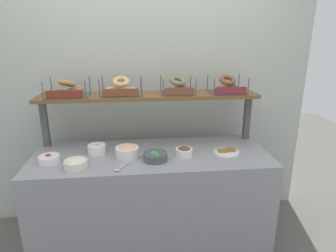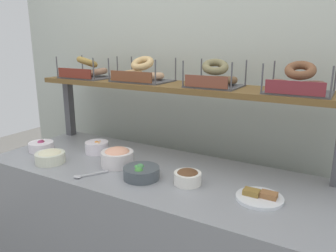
{
  "view_description": "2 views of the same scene",
  "coord_description": "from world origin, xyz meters",
  "views": [
    {
      "loc": [
        -0.1,
        -2.13,
        1.76
      ],
      "look_at": [
        0.14,
        0.07,
        1.06
      ],
      "focal_mm": 30.87,
      "sensor_mm": 36.0,
      "label": 1
    },
    {
      "loc": [
        0.9,
        -1.37,
        1.52
      ],
      "look_at": [
        0.07,
        0.06,
        1.09
      ],
      "focal_mm": 34.78,
      "sensor_mm": 36.0,
      "label": 2
    }
  ],
  "objects": [
    {
      "name": "serving_spoon_near_plate",
      "position": [
        -0.24,
        -0.25,
        0.86
      ],
      "size": [
        0.11,
        0.15,
        0.01
      ],
      "color": "#B7B7BC",
      "rests_on": "deli_counter"
    },
    {
      "name": "bowl_lox_spread",
      "position": [
        -0.19,
        -0.05,
        0.9
      ],
      "size": [
        0.18,
        0.18,
        0.1
      ],
      "color": "white",
      "rests_on": "deli_counter"
    },
    {
      "name": "upper_shelf",
      "position": [
        0.0,
        0.27,
        1.26
      ],
      "size": [
        1.83,
        0.32,
        0.03
      ],
      "primitive_type": "cube",
      "color": "brown",
      "rests_on": "shelf_riser_left"
    },
    {
      "name": "bagel_basket_everything",
      "position": [
        -0.66,
        0.25,
        1.33
      ],
      "size": [
        0.33,
        0.25,
        0.15
      ],
      "color": "#4C4C51",
      "rests_on": "upper_shelf"
    },
    {
      "name": "bowl_veggie_mix",
      "position": [
        0.02,
        -0.12,
        0.88
      ],
      "size": [
        0.18,
        0.18,
        0.07
      ],
      "color": "#485056",
      "rests_on": "deli_counter"
    },
    {
      "name": "bagel_basket_poppy",
      "position": [
        0.24,
        0.26,
        1.33
      ],
      "size": [
        0.28,
        0.25,
        0.15
      ],
      "color": "#4C4C51",
      "rests_on": "upper_shelf"
    },
    {
      "name": "bowl_beet_salad",
      "position": [
        -0.76,
        -0.09,
        0.88
      ],
      "size": [
        0.15,
        0.15,
        0.07
      ],
      "color": "white",
      "rests_on": "deli_counter"
    },
    {
      "name": "serving_spoon_by_edge",
      "position": [
        -0.08,
        -0.03,
        0.86
      ],
      "size": [
        0.13,
        0.14,
        0.01
      ],
      "color": "#B7B7BC",
      "rests_on": "deli_counter"
    },
    {
      "name": "back_wall",
      "position": [
        0.0,
        0.55,
        1.2
      ],
      "size": [
        3.07,
        0.06,
        2.4
      ],
      "primitive_type": "cube",
      "color": "#B2B9AD",
      "rests_on": "ground_plane"
    },
    {
      "name": "bowl_potato_salad",
      "position": [
        -0.55,
        -0.2,
        0.89
      ],
      "size": [
        0.16,
        0.16,
        0.07
      ],
      "color": "silver",
      "rests_on": "deli_counter"
    },
    {
      "name": "shelf_riser_left",
      "position": [
        -0.87,
        0.27,
        1.05
      ],
      "size": [
        0.05,
        0.05,
        0.4
      ],
      "primitive_type": "cube",
      "color": "#4C4C51",
      "rests_on": "deli_counter"
    },
    {
      "name": "bowl_fruit_salad",
      "position": [
        -0.43,
        0.06,
        0.89
      ],
      "size": [
        0.14,
        0.14,
        0.08
      ],
      "color": "white",
      "rests_on": "deli_counter"
    },
    {
      "name": "bagel_basket_plain",
      "position": [
        -0.23,
        0.27,
        1.33
      ],
      "size": [
        0.34,
        0.26,
        0.16
      ],
      "color": "#4C4C51",
      "rests_on": "upper_shelf"
    },
    {
      "name": "bagel_basket_cinnamon_raisin",
      "position": [
        0.66,
        0.25,
        1.33
      ],
      "size": [
        0.3,
        0.25,
        0.15
      ],
      "color": "#4C4C51",
      "rests_on": "upper_shelf"
    },
    {
      "name": "deli_counter",
      "position": [
        0.0,
        0.0,
        0.42
      ],
      "size": [
        1.87,
        0.7,
        0.85
      ],
      "primitive_type": "cube",
      "color": "gray",
      "rests_on": "ground_plane"
    },
    {
      "name": "bowl_chocolate_spread",
      "position": [
        0.25,
        -0.07,
        0.89
      ],
      "size": [
        0.13,
        0.13,
        0.07
      ],
      "color": "white",
      "rests_on": "deli_counter"
    },
    {
      "name": "serving_plate_white",
      "position": [
        0.6,
        -0.05,
        0.86
      ],
      "size": [
        0.2,
        0.2,
        0.04
      ],
      "color": "white",
      "rests_on": "deli_counter"
    }
  ]
}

